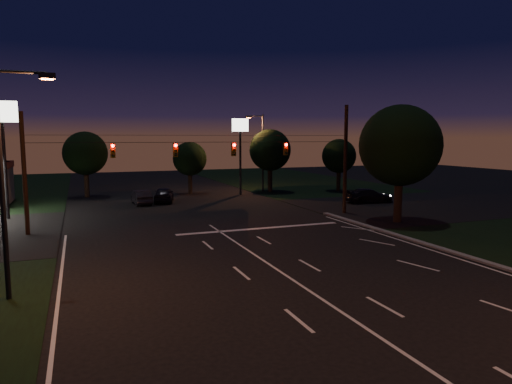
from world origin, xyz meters
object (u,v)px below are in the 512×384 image
tree_right_near (399,146)px  car_oncoming_a (164,195)px  car_cross (369,196)px  utility_pole_right (344,213)px  car_oncoming_b (141,197)px

tree_right_near → car_oncoming_a: bearing=130.5°
car_cross → car_oncoming_a: bearing=73.5°
utility_pole_right → tree_right_near: tree_right_near is taller
tree_right_near → car_cross: tree_right_near is taller
tree_right_near → car_oncoming_a: (-14.53, 17.00, -4.93)m
utility_pole_right → car_cross: (5.49, 4.34, 0.70)m
tree_right_near → utility_pole_right: bearing=107.5°
car_oncoming_b → car_cross: size_ratio=0.86×
car_oncoming_a → tree_right_near: bearing=144.1°
car_oncoming_b → car_cross: 21.96m
tree_right_near → car_oncoming_b: (-16.78, 16.36, -5.00)m
tree_right_near → car_cross: 11.17m
utility_pole_right → car_oncoming_b: size_ratio=2.18×
car_oncoming_a → car_cross: bearing=170.6°
car_oncoming_a → car_cross: car_oncoming_a is taller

